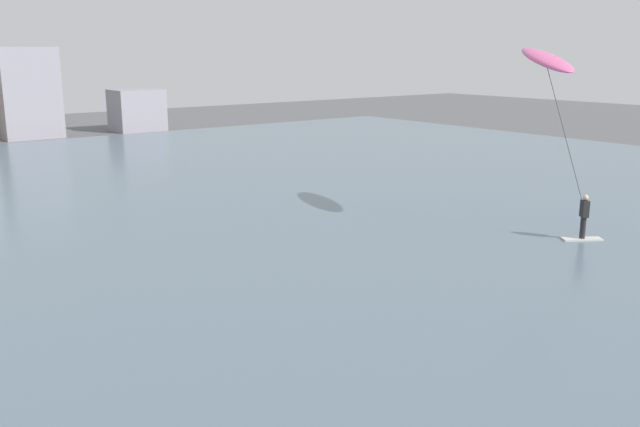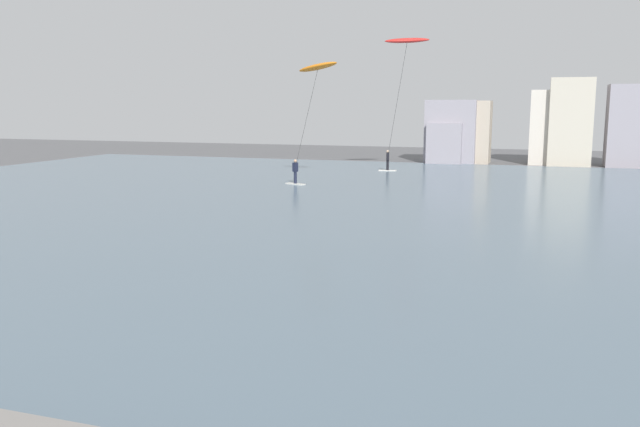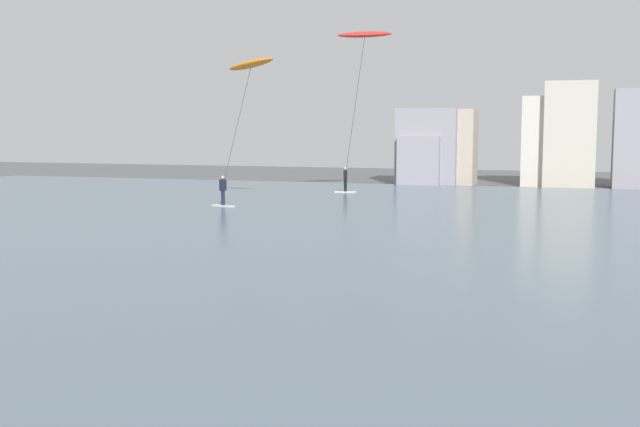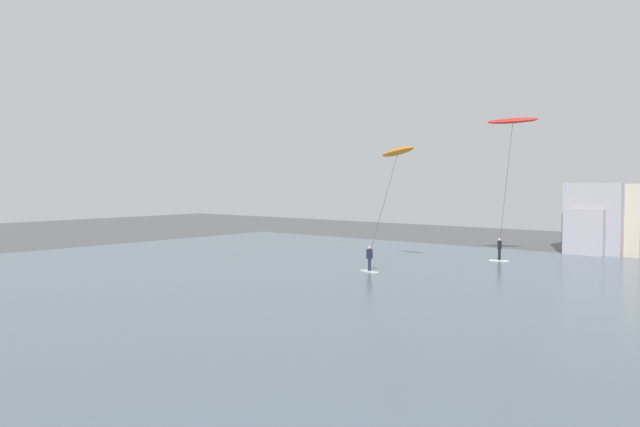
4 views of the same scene
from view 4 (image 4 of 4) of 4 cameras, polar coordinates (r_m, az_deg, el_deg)
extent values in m
cube|color=slate|center=(31.30, 16.80, -8.26)|extent=(84.00, 52.00, 0.10)
cube|color=gray|center=(58.48, 21.53, -1.41)|extent=(3.09, 3.70, 3.66)
cube|color=gray|center=(58.97, 22.13, -0.39)|extent=(4.49, 3.82, 5.71)
cube|color=#B7A893|center=(59.18, 23.17, -0.43)|extent=(4.85, 3.21, 5.64)
cube|color=silver|center=(44.08, 4.13, -4.80)|extent=(1.46, 0.91, 0.06)
cylinder|color=#191E33|center=(44.02, 4.13, -4.26)|extent=(0.20, 0.20, 0.78)
cube|color=#191E33|center=(43.94, 4.13, -3.36)|extent=(0.33, 0.40, 0.60)
sphere|color=tan|center=(43.90, 4.13, -2.83)|extent=(0.20, 0.20, 0.20)
cylinder|color=#333333|center=(44.08, 5.31, 0.77)|extent=(1.05, 1.66, 6.43)
ellipsoid|color=orange|center=(44.47, 6.47, 5.12)|extent=(3.32, 2.06, 0.82)
cube|color=silver|center=(51.30, 14.66, -3.79)|extent=(1.46, 0.69, 0.06)
cylinder|color=black|center=(51.25, 14.66, -3.32)|extent=(0.20, 0.20, 0.78)
cube|color=black|center=(51.18, 14.67, -2.56)|extent=(0.28, 0.37, 0.60)
sphere|color=beige|center=(51.14, 14.68, -2.10)|extent=(0.20, 0.20, 0.20)
cylinder|color=#333333|center=(49.73, 15.17, 2.19)|extent=(1.77, 1.92, 8.62)
ellipsoid|color=red|center=(48.67, 15.70, 7.43)|extent=(3.50, 2.35, 0.63)
camera|label=1|loc=(17.94, -48.92, 3.90)|focal=38.53mm
camera|label=2|loc=(11.62, -76.33, -2.93)|focal=37.04mm
camera|label=3|loc=(8.62, -75.73, -10.24)|focal=44.72mm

